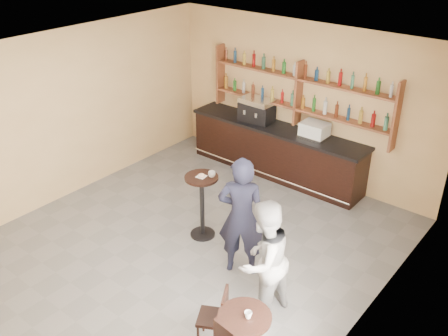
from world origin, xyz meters
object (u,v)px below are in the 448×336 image
Objects in this scene: pastry_case at (314,130)px; pedestal_table at (202,206)px; espresso_machine at (257,110)px; bar_counter at (276,151)px; patron_second at (263,260)px; man_main at (241,217)px; chair_west at (212,317)px.

pastry_case reaches higher than pedestal_table.
pedestal_table is at bearing -76.90° from espresso_machine.
bar_counter is 2.23× the size of patron_second.
man_main is at bearing -118.38° from patron_second.
patron_second is (1.86, -0.86, 0.31)m from pedestal_table.
pastry_case is 0.62× the size of chair_west.
espresso_machine reaches higher than bar_counter.
pedestal_table is (0.31, -2.68, 0.04)m from bar_counter.
pedestal_table is 1.37× the size of chair_west.
man_main reaches higher than bar_counter.
man_main is at bearing -84.65° from pastry_case.
man_main is (1.37, -2.99, 0.44)m from bar_counter.
man_main reaches higher than pedestal_table.
bar_counter is 4.70× the size of chair_west.
patron_second is (2.16, -3.54, 0.35)m from bar_counter.
bar_counter is at bearing -142.41° from patron_second.
patron_second is at bearing 140.19° from chair_west.
bar_counter is 2.03× the size of man_main.
espresso_machine is at bearing -136.69° from patron_second.
man_main is at bearing -61.71° from espresso_machine.
patron_second is at bearing -24.79° from pedestal_table.
pedestal_table is at bearing -45.77° from man_main.
bar_counter is 4.84m from chair_west.
espresso_machine is 0.39× the size of patron_second.
pastry_case reaches higher than bar_counter.
bar_counter is 1.11m from pastry_case.
patron_second is at bearing -74.16° from pastry_case.
espresso_machine is 3.56m from man_main.
pedestal_table is 1.18m from man_main.
chair_west is (1.99, -4.40, -0.11)m from bar_counter.
pastry_case reaches higher than chair_west.
man_main is at bearing -16.43° from pedestal_table.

